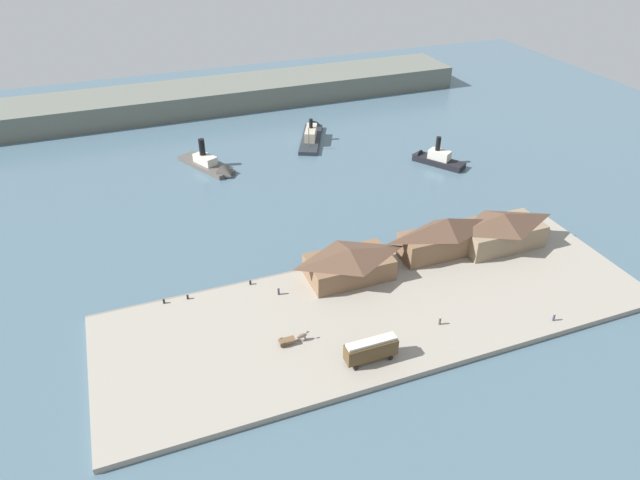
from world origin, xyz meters
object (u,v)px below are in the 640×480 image
at_px(street_tram, 371,349).
at_px(mooring_post_west, 250,283).
at_px(ferry_shed_central_terminal, 501,229).
at_px(ferry_mid_harbor, 434,158).
at_px(horse_cart, 292,339).
at_px(ferry_near_quay, 312,133).
at_px(ferry_shed_west_terminal, 445,236).
at_px(pedestrian_standing_center, 554,317).
at_px(pedestrian_by_tram, 440,321).
at_px(ferry_shed_east_terminal, 349,263).
at_px(pedestrian_near_cart, 279,291).
at_px(mooring_post_east, 188,297).
at_px(ferry_approaching_west, 212,166).
at_px(mooring_post_center_east, 164,301).

distance_m(street_tram, mooring_post_west, 32.37).
xyz_separation_m(ferry_shed_central_terminal, ferry_mid_harbor, (10.22, 46.65, -3.83)).
relative_size(horse_cart, ferry_near_quay, 0.22).
bearing_deg(mooring_post_west, ferry_shed_west_terminal, -5.15).
distance_m(pedestrian_standing_center, ferry_mid_harbor, 74.77).
relative_size(ferry_shed_west_terminal, pedestrian_by_tram, 12.29).
distance_m(ferry_shed_east_terminal, street_tram, 25.21).
xyz_separation_m(pedestrian_by_tram, ferry_mid_harbor, (37.52, 66.12, -0.40)).
relative_size(ferry_shed_east_terminal, mooring_post_west, 20.02).
xyz_separation_m(pedestrian_standing_center, ferry_mid_harbor, (16.42, 72.94, -0.36)).
xyz_separation_m(horse_cart, ferry_near_quay, (37.91, 93.31, -0.87)).
relative_size(ferry_shed_central_terminal, street_tram, 2.04).
bearing_deg(pedestrian_by_tram, ferry_mid_harbor, 60.43).
bearing_deg(horse_cart, pedestrian_near_cart, 82.68).
relative_size(ferry_shed_west_terminal, horse_cart, 3.62).
height_order(mooring_post_east, ferry_approaching_west, ferry_approaching_west).
bearing_deg(pedestrian_by_tram, pedestrian_standing_center, -17.91).
relative_size(pedestrian_near_cart, pedestrian_standing_center, 1.09).
xyz_separation_m(ferry_shed_central_terminal, mooring_post_center_east, (-75.68, 5.73, -3.76)).
height_order(pedestrian_near_cart, ferry_approaching_west, ferry_approaching_west).
xyz_separation_m(horse_cart, pedestrian_by_tram, (27.90, -5.16, -0.15)).
height_order(horse_cart, mooring_post_east, horse_cart).
height_order(street_tram, horse_cart, street_tram).
relative_size(mooring_post_west, ferry_approaching_west, 0.04).
bearing_deg(street_tram, mooring_post_east, 133.44).
xyz_separation_m(ferry_shed_west_terminal, pedestrian_by_tram, (-13.50, -21.15, -3.82)).
xyz_separation_m(mooring_post_west, mooring_post_center_east, (-17.82, 0.08, 0.00)).
bearing_deg(street_tram, ferry_shed_east_terminal, 75.43).
height_order(street_tram, pedestrian_near_cart, street_tram).
height_order(ferry_shed_west_terminal, mooring_post_west, ferry_shed_west_terminal).
xyz_separation_m(pedestrian_near_cart, pedestrian_standing_center, (47.12, -26.58, -0.07)).
distance_m(ferry_approaching_west, ferry_mid_harbor, 66.55).
bearing_deg(street_tram, mooring_post_west, 115.99).
bearing_deg(mooring_post_center_east, pedestrian_near_cart, -13.67).
bearing_deg(mooring_post_center_east, pedestrian_by_tram, -27.52).
bearing_deg(ferry_approaching_west, ferry_mid_harbor, -16.57).
bearing_deg(ferry_near_quay, ferry_mid_harbor, -49.62).
xyz_separation_m(mooring_post_west, ferry_approaching_west, (4.29, 59.98, -0.40)).
bearing_deg(ferry_shed_west_terminal, mooring_post_east, 176.24).
relative_size(ferry_shed_east_terminal, mooring_post_center_east, 20.02).
bearing_deg(ferry_mid_harbor, ferry_shed_east_terminal, -136.19).
xyz_separation_m(horse_cart, mooring_post_center_east, (-20.48, 20.05, -0.47)).
xyz_separation_m(street_tram, pedestrian_by_tram, (16.40, 3.91, -1.84)).
distance_m(pedestrian_near_cart, mooring_post_center_east, 23.01).
bearing_deg(mooring_post_center_east, ferry_near_quay, 51.45).
bearing_deg(ferry_approaching_west, mooring_post_center_east, -110.26).
relative_size(ferry_shed_west_terminal, mooring_post_west, 23.34).
xyz_separation_m(ferry_shed_east_terminal, mooring_post_east, (-33.63, 4.43, -3.03)).
distance_m(mooring_post_center_east, ferry_approaching_west, 63.85).
bearing_deg(mooring_post_center_east, ferry_shed_central_terminal, -4.33).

